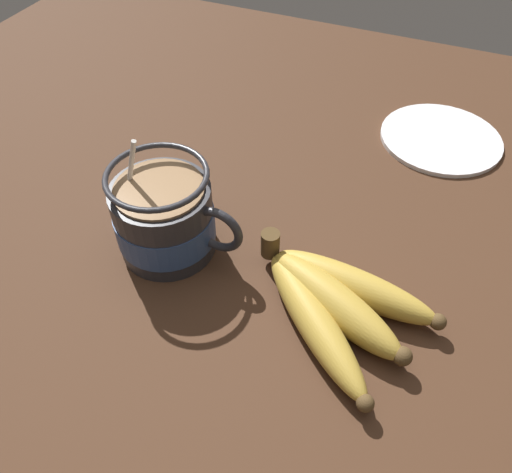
# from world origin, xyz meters

# --- Properties ---
(table) EXTENTS (1.25, 1.25, 0.03)m
(table) POSITION_xyz_m (0.00, 0.00, 0.01)
(table) COLOR #422819
(table) RESTS_ON ground
(coffee_mug) EXTENTS (0.15, 0.11, 0.14)m
(coffee_mug) POSITION_xyz_m (-0.05, 0.02, 0.07)
(coffee_mug) COLOR #28282D
(coffee_mug) RESTS_ON table
(banana_bunch) EXTENTS (0.20, 0.15, 0.04)m
(banana_bunch) POSITION_xyz_m (0.14, 0.00, 0.05)
(banana_bunch) COLOR #4C381E
(banana_bunch) RESTS_ON table
(small_plate) EXTENTS (0.16, 0.16, 0.01)m
(small_plate) POSITION_xyz_m (0.20, 0.34, 0.03)
(small_plate) COLOR white
(small_plate) RESTS_ON table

